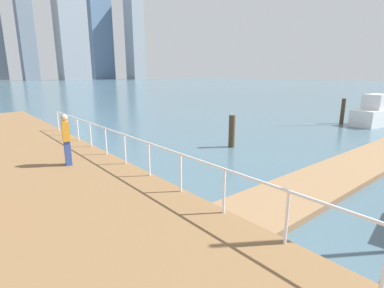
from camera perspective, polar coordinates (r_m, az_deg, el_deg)
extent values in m
plane|color=#476675|center=(19.74, -16.19, 2.86)|extent=(300.00, 300.00, 0.00)
cube|color=#93704C|center=(13.14, 30.11, -3.37)|extent=(15.71, 2.00, 0.18)
cylinder|color=white|center=(5.82, 18.07, -13.60)|extent=(0.06, 0.06, 1.05)
cylinder|color=white|center=(6.71, 6.29, -9.20)|extent=(0.06, 0.06, 1.05)
cylinder|color=white|center=(7.84, -2.22, -5.70)|extent=(0.06, 0.06, 1.05)
cylinder|color=white|center=(9.11, -8.41, -3.04)|extent=(0.06, 0.06, 1.05)
cylinder|color=white|center=(10.48, -13.00, -1.03)|extent=(0.06, 0.06, 1.05)
cylinder|color=white|center=(11.92, -16.51, 0.51)|extent=(0.06, 0.06, 1.05)
cylinder|color=white|center=(13.39, -19.26, 1.72)|extent=(0.06, 0.06, 1.05)
cylinder|color=white|center=(14.89, -21.46, 2.68)|extent=(0.06, 0.06, 1.05)
cylinder|color=white|center=(16.41, -23.26, 3.46)|extent=(0.06, 0.06, 1.05)
cylinder|color=white|center=(17.95, -24.76, 4.11)|extent=(0.06, 0.06, 1.05)
cylinder|color=white|center=(7.68, -2.26, -2.00)|extent=(0.06, 22.61, 0.06)
cylinder|color=#473826|center=(23.50, 27.42, 5.73)|extent=(0.28, 0.28, 1.79)
cylinder|color=#473826|center=(14.27, 7.80, 2.49)|extent=(0.30, 0.30, 1.57)
cube|color=white|center=(24.66, 33.10, 4.56)|extent=(5.56, 2.35, 1.12)
cube|color=white|center=(23.80, 32.53, 7.00)|extent=(1.92, 1.51, 1.03)
cube|color=#334C99|center=(11.00, -23.13, -1.61)|extent=(0.25, 0.31, 0.86)
cube|color=orange|center=(10.84, -23.51, 2.34)|extent=(0.28, 0.40, 0.68)
sphere|color=tan|center=(10.77, -23.74, 4.73)|extent=(0.23, 0.23, 0.23)
cube|color=slate|center=(168.35, -29.59, 17.04)|extent=(6.77, 7.89, 36.64)
cube|color=slate|center=(192.52, -18.32, 24.13)|extent=(13.39, 14.11, 81.04)
cube|color=#8C939E|center=(183.24, -11.20, 19.82)|extent=(7.68, 11.40, 47.73)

